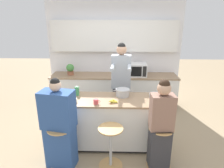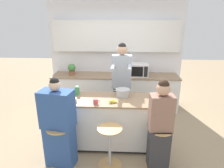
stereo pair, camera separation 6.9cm
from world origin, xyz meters
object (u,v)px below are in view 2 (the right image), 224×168
(kitchen_island, at_px, (112,122))
(bar_stool_rightmost, at_px, (159,146))
(coffee_cup_near, at_px, (96,101))
(person_wrapped_blanket, at_px, (59,126))
(juice_carton, at_px, (77,91))
(person_cooking, at_px, (122,87))
(fruit_bowl, at_px, (156,96))
(banana_bunch, at_px, (113,101))
(cooking_pot, at_px, (123,93))
(bar_stool_center, at_px, (110,145))
(microwave, at_px, (138,70))
(person_seated_near, at_px, (160,130))
(bar_stool_leftmost, at_px, (61,144))
(potted_plant, at_px, (72,69))

(kitchen_island, distance_m, bar_stool_rightmost, 0.96)
(coffee_cup_near, bearing_deg, person_wrapped_blanket, -145.54)
(coffee_cup_near, xyz_separation_m, juice_carton, (-0.39, 0.38, 0.04))
(person_cooking, distance_m, fruit_bowl, 0.81)
(person_wrapped_blanket, height_order, juice_carton, person_wrapped_blanket)
(coffee_cup_near, bearing_deg, fruit_bowl, 16.66)
(kitchen_island, bearing_deg, banana_bunch, -80.50)
(bar_stool_rightmost, distance_m, cooking_pot, 1.09)
(bar_stool_center, bearing_deg, fruit_bowl, 41.25)
(banana_bunch, bearing_deg, microwave, 72.81)
(person_seated_near, bearing_deg, person_cooking, 112.79)
(bar_stool_center, relative_size, cooking_pot, 2.03)
(bar_stool_center, height_order, cooking_pot, cooking_pot)
(banana_bunch, xyz_separation_m, microwave, (0.53, 1.70, 0.11))
(person_cooking, bearing_deg, coffee_cup_near, -114.15)
(bar_stool_center, bearing_deg, person_seated_near, 0.57)
(person_wrapped_blanket, xyz_separation_m, cooking_pot, (0.97, 0.72, 0.29))
(bar_stool_leftmost, xyz_separation_m, coffee_cup_near, (0.51, 0.39, 0.57))
(person_cooking, height_order, cooking_pot, person_cooking)
(fruit_bowl, xyz_separation_m, banana_bunch, (-0.74, -0.25, -0.01))
(bar_stool_rightmost, bearing_deg, fruit_bowl, 89.52)
(bar_stool_center, relative_size, coffee_cup_near, 6.15)
(person_wrapped_blanket, height_order, coffee_cup_near, person_wrapped_blanket)
(bar_stool_center, xyz_separation_m, coffee_cup_near, (-0.25, 0.37, 0.57))
(bar_stool_rightmost, xyz_separation_m, person_cooking, (-0.60, 1.18, 0.53))
(kitchen_island, relative_size, bar_stool_leftmost, 2.78)
(microwave, bearing_deg, coffee_cup_near, -114.60)
(fruit_bowl, distance_m, juice_carton, 1.41)
(banana_bunch, relative_size, juice_carton, 0.98)
(microwave, distance_m, potted_plant, 1.65)
(person_wrapped_blanket, bearing_deg, person_seated_near, 10.41)
(person_seated_near, height_order, microwave, person_seated_near)
(banana_bunch, distance_m, juice_carton, 0.74)
(banana_bunch, xyz_separation_m, juice_carton, (-0.67, 0.32, 0.06))
(bar_stool_center, relative_size, person_cooking, 0.38)
(bar_stool_leftmost, height_order, person_seated_near, person_seated_near)
(bar_stool_leftmost, distance_m, coffee_cup_near, 0.86)
(bar_stool_center, xyz_separation_m, banana_bunch, (0.03, 0.43, 0.55))
(coffee_cup_near, bearing_deg, banana_bunch, 12.22)
(kitchen_island, relative_size, person_wrapped_blanket, 1.31)
(juice_carton, bearing_deg, bar_stool_leftmost, -99.28)
(microwave, bearing_deg, person_cooking, -112.75)
(person_seated_near, relative_size, fruit_bowl, 6.62)
(kitchen_island, relative_size, cooking_pot, 5.66)
(fruit_bowl, bearing_deg, person_cooking, 138.75)
(person_seated_near, xyz_separation_m, fruit_bowl, (0.02, 0.67, 0.27))
(cooking_pot, bearing_deg, kitchen_island, -144.92)
(bar_stool_leftmost, relative_size, person_cooking, 0.38)
(person_wrapped_blanket, distance_m, microwave, 2.54)
(kitchen_island, distance_m, person_cooking, 0.78)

